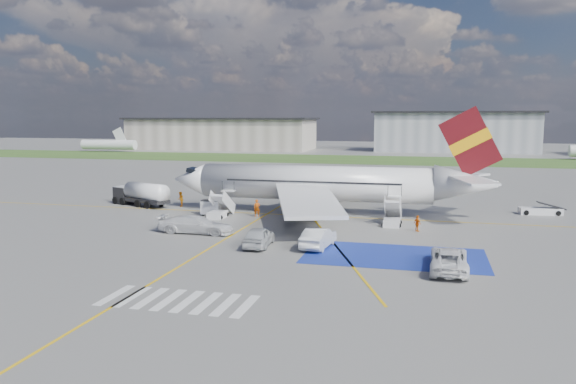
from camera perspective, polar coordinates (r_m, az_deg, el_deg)
name	(u,v)px	position (r m, az deg, el deg)	size (l,w,h in m)	color
ground	(284,239)	(50.23, -0.45, -4.77)	(400.00, 400.00, 0.00)	#60605E
grass_strip	(378,160)	(143.43, 9.12, 3.24)	(400.00, 30.00, 0.01)	#2D4C1E
taxiway_line_main	(311,216)	(61.70, 2.35, -2.43)	(120.00, 0.20, 0.01)	gold
taxiway_line_cross	(185,263)	(42.68, -10.44, -7.13)	(0.20, 60.00, 0.01)	gold
taxiway_line_diag	(311,216)	(61.70, 2.35, -2.43)	(0.20, 60.00, 0.01)	gold
staging_box	(395,256)	(44.87, 10.77, -6.41)	(14.00, 8.00, 0.01)	navy
crosswalk	(178,301)	(34.43, -11.11, -10.78)	(9.00, 4.00, 0.01)	silver
terminal_west	(222,134)	(189.91, -6.73, 5.85)	(60.00, 22.00, 10.00)	gray
terminal_centre	(455,132)	(182.71, 16.57, 5.84)	(48.00, 18.00, 12.00)	gray
airliner	(328,184)	(62.87, 4.08, 0.87)	(36.81, 32.95, 11.92)	silver
airstairs_fwd	(219,212)	(61.13, -7.04, -1.99)	(1.90, 5.20, 3.60)	silver
airstairs_aft	(392,219)	(57.20, 10.54, -2.73)	(1.90, 5.20, 3.60)	silver
fuel_tanker	(141,196)	(70.78, -14.69, -0.39)	(8.54, 5.28, 2.85)	black
gpu_cart	(211,208)	(62.59, -7.86, -1.64)	(2.16, 1.51, 1.71)	silver
belt_loader	(541,211)	(68.52, 24.29, -1.80)	(4.95, 2.25, 1.45)	silver
car_silver_a	(259,237)	(47.16, -2.99, -4.54)	(2.00, 4.98, 1.70)	#A9ACB0
car_silver_b	(318,238)	(46.76, 3.10, -4.65)	(1.80, 5.15, 1.70)	#AFB2B6
van_white_a	(449,255)	(41.73, 16.05, -6.19)	(2.55, 5.52, 2.07)	silver
van_white_b	(196,222)	(53.12, -9.35, -3.00)	(2.23, 5.49, 2.15)	silver
crew_fwd	(257,208)	(61.10, -3.17, -1.64)	(0.69, 0.45, 1.89)	#DB560B
crew_nose	(180,199)	(69.07, -10.87, -0.72)	(0.89, 0.69, 1.82)	orange
crew_aft	(417,223)	(54.59, 13.01, -3.13)	(0.90, 0.38, 1.54)	orange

